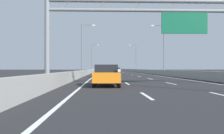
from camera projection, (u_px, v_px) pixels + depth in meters
ground_plane at (113, 71)px, 98.75m from camera, size 260.00×260.00×0.00m
lane_dash_left_1 at (146, 96)px, 11.24m from camera, size 0.16×3.00×0.01m
lane_dash_left_2 at (127, 84)px, 20.23m from camera, size 0.16×3.00×0.01m
lane_dash_left_3 at (120, 79)px, 29.23m from camera, size 0.16×3.00×0.01m
lane_dash_left_4 at (116, 76)px, 38.22m from camera, size 0.16×3.00×0.01m
lane_dash_left_5 at (113, 75)px, 47.22m from camera, size 0.16×3.00×0.01m
lane_dash_left_6 at (112, 74)px, 56.21m from camera, size 0.16×3.00×0.01m
lane_dash_left_7 at (111, 73)px, 65.21m from camera, size 0.16×3.00×0.01m
lane_dash_left_8 at (110, 72)px, 74.20m from camera, size 0.16×3.00×0.01m
lane_dash_left_9 at (109, 72)px, 83.19m from camera, size 0.16×3.00×0.01m
lane_dash_left_10 at (108, 72)px, 92.19m from camera, size 0.16×3.00×0.01m
lane_dash_left_11 at (108, 71)px, 101.18m from camera, size 0.16×3.00×0.01m
lane_dash_left_12 at (108, 71)px, 110.18m from camera, size 0.16×3.00×0.01m
lane_dash_left_13 at (107, 71)px, 119.17m from camera, size 0.16×3.00×0.01m
lane_dash_left_14 at (107, 71)px, 128.16m from camera, size 0.16×3.00×0.01m
lane_dash_left_15 at (107, 70)px, 137.16m from camera, size 0.16×3.00×0.01m
lane_dash_left_16 at (106, 70)px, 146.15m from camera, size 0.16×3.00×0.01m
lane_dash_left_17 at (106, 70)px, 155.15m from camera, size 0.16×3.00×0.01m
lane_dash_right_1 at (224, 95)px, 11.37m from camera, size 0.16×3.00×0.01m
lane_dash_right_2 at (171, 83)px, 20.36m from camera, size 0.16×3.00×0.01m
lane_dash_right_3 at (150, 79)px, 29.36m from camera, size 0.16×3.00×0.01m
lane_dash_right_4 at (139, 76)px, 38.35m from camera, size 0.16×3.00×0.01m
lane_dash_right_5 at (132, 75)px, 47.35m from camera, size 0.16×3.00×0.01m
lane_dash_right_6 at (128, 74)px, 56.34m from camera, size 0.16×3.00×0.01m
lane_dash_right_7 at (124, 73)px, 65.33m from camera, size 0.16×3.00×0.01m
lane_dash_right_8 at (122, 72)px, 74.33m from camera, size 0.16×3.00×0.01m
lane_dash_right_9 at (120, 72)px, 83.32m from camera, size 0.16×3.00×0.01m
lane_dash_right_10 at (118, 72)px, 92.32m from camera, size 0.16×3.00×0.01m
lane_dash_right_11 at (117, 71)px, 101.31m from camera, size 0.16×3.00×0.01m
lane_dash_right_12 at (116, 71)px, 110.30m from camera, size 0.16×3.00×0.01m
lane_dash_right_13 at (115, 71)px, 119.30m from camera, size 0.16×3.00×0.01m
lane_dash_right_14 at (114, 71)px, 128.29m from camera, size 0.16×3.00×0.01m
lane_dash_right_15 at (113, 70)px, 137.29m from camera, size 0.16×3.00×0.01m
lane_dash_right_16 at (113, 70)px, 146.28m from camera, size 0.16×3.00×0.01m
lane_dash_right_17 at (112, 70)px, 155.28m from camera, size 0.16×3.00×0.01m
edge_line_left at (99, 72)px, 86.57m from camera, size 0.16×176.00×0.01m
edge_line_right at (129, 72)px, 86.94m from camera, size 0.16×176.00×0.01m
barrier_left at (96, 70)px, 108.50m from camera, size 0.45×220.00×0.95m
barrier_right at (127, 70)px, 108.99m from camera, size 0.45×220.00×0.95m
sign_gantry at (158, 20)px, 18.17m from camera, size 15.97×0.36×6.36m
streetlamp_left_mid at (83, 46)px, 46.04m from camera, size 2.58×0.28×9.50m
streetlamp_right_mid at (163, 46)px, 46.58m from camera, size 2.58×0.28×9.50m
streetlamp_left_far at (92, 56)px, 85.20m from camera, size 2.58×0.28×9.50m
streetlamp_right_far at (136, 56)px, 85.74m from camera, size 2.58×0.28×9.50m
white_car at (117, 70)px, 66.15m from camera, size 1.81×4.41×1.46m
blue_car at (104, 71)px, 40.71m from camera, size 1.88×4.25×1.40m
yellow_car at (103, 72)px, 33.58m from camera, size 1.73×4.44×1.48m
black_car at (104, 70)px, 78.80m from camera, size 1.71×4.66×1.44m
orange_car at (106, 75)px, 17.69m from camera, size 1.80×4.60×1.51m
silver_car at (104, 70)px, 90.03m from camera, size 1.83×4.19×1.47m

